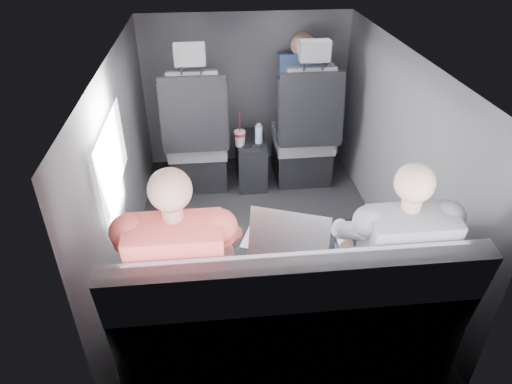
{
  "coord_description": "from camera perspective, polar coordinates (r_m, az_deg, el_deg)",
  "views": [
    {
      "loc": [
        -0.32,
        -2.61,
        2.09
      ],
      "look_at": [
        -0.05,
        -0.05,
        0.46
      ],
      "focal_mm": 32.0,
      "sensor_mm": 36.0,
      "label": 1
    }
  ],
  "objects": [
    {
      "name": "seatbelt",
      "position": [
        3.61,
        6.9,
        11.17
      ],
      "size": [
        0.35,
        0.11,
        0.59
      ],
      "primitive_type": "cube",
      "rotation": [
        -0.14,
        0.49,
        0.0
      ],
      "color": "black",
      "rests_on": "front_seat_right"
    },
    {
      "name": "front_seat_right",
      "position": [
        3.92,
        6.01,
        6.62
      ],
      "size": [
        0.52,
        0.58,
        1.26
      ],
      "color": "black",
      "rests_on": "floor"
    },
    {
      "name": "laptop_silver",
      "position": [
        2.35,
        3.56,
        -5.79
      ],
      "size": [
        0.46,
        0.47,
        0.28
      ],
      "color": "#B1B1B6",
      "rests_on": "rear_bench"
    },
    {
      "name": "front_seat_left",
      "position": [
        3.84,
        -7.34,
        6.0
      ],
      "size": [
        0.52,
        0.58,
        1.26
      ],
      "color": "black",
      "rests_on": "floor"
    },
    {
      "name": "passenger_rear_left",
      "position": [
        2.2,
        -9.23,
        -9.59
      ],
      "size": [
        0.51,
        0.62,
        1.23
      ],
      "color": "#302F34",
      "rests_on": "rear_bench"
    },
    {
      "name": "side_window",
      "position": [
        2.66,
        -17.51,
        4.19
      ],
      "size": [
        0.02,
        0.75,
        0.42
      ],
      "primitive_type": "cube",
      "color": "white",
      "rests_on": "panel_left"
    },
    {
      "name": "ceiling",
      "position": [
        2.73,
        1.03,
        16.66
      ],
      "size": [
        2.6,
        2.6,
        0.0
      ],
      "primitive_type": "plane",
      "rotation": [
        3.14,
        0.0,
        0.0
      ],
      "color": "#B2B2AD",
      "rests_on": "panel_back"
    },
    {
      "name": "laptop_black",
      "position": [
        2.5,
        15.41,
        -4.7
      ],
      "size": [
        0.33,
        0.3,
        0.23
      ],
      "color": "black",
      "rests_on": "passenger_rear_right"
    },
    {
      "name": "laptop_white",
      "position": [
        2.34,
        -8.43,
        -6.48
      ],
      "size": [
        0.33,
        0.32,
        0.24
      ],
      "color": "silver",
      "rests_on": "passenger_rear_left"
    },
    {
      "name": "passenger_rear_right",
      "position": [
        2.35,
        16.15,
        -7.88
      ],
      "size": [
        0.48,
        0.6,
        1.19
      ],
      "color": "navy",
      "rests_on": "rear_bench"
    },
    {
      "name": "center_console",
      "position": [
        3.98,
        -0.64,
        4.01
      ],
      "size": [
        0.24,
        0.48,
        0.41
      ],
      "color": "black",
      "rests_on": "floor"
    },
    {
      "name": "floor",
      "position": [
        3.36,
        0.81,
        -6.13
      ],
      "size": [
        2.6,
        2.6,
        0.0
      ],
      "primitive_type": "plane",
      "color": "black",
      "rests_on": "ground"
    },
    {
      "name": "water_bottle",
      "position": [
        3.78,
        0.34,
        7.19
      ],
      "size": [
        0.06,
        0.06,
        0.18
      ],
      "color": "#A9C4E4",
      "rests_on": "center_console"
    },
    {
      "name": "panel_front",
      "position": [
        4.17,
        -1.24,
        12.51
      ],
      "size": [
        1.8,
        0.02,
        1.35
      ],
      "primitive_type": "cube",
      "color": "#56565B",
      "rests_on": "floor"
    },
    {
      "name": "panel_left",
      "position": [
        3.02,
        -16.32,
        3.07
      ],
      "size": [
        0.02,
        2.6,
        1.35
      ],
      "primitive_type": "cube",
      "color": "#56565B",
      "rests_on": "floor"
    },
    {
      "name": "panel_back",
      "position": [
        1.95,
        5.52,
        -14.2
      ],
      "size": [
        1.8,
        0.02,
        1.35
      ],
      "primitive_type": "cube",
      "color": "#56565B",
      "rests_on": "floor"
    },
    {
      "name": "rear_bench",
      "position": [
        2.38,
        3.95,
        -16.17
      ],
      "size": [
        1.6,
        0.57,
        0.92
      ],
      "color": "slate",
      "rests_on": "floor"
    },
    {
      "name": "panel_right",
      "position": [
        3.21,
        17.14,
        4.69
      ],
      "size": [
        0.02,
        2.6,
        1.35
      ],
      "primitive_type": "cube",
      "color": "#56565B",
      "rests_on": "floor"
    },
    {
      "name": "soda_cup",
      "position": [
        3.75,
        -2.04,
        6.8
      ],
      "size": [
        0.09,
        0.09,
        0.29
      ],
      "color": "white",
      "rests_on": "center_console"
    },
    {
      "name": "passenger_front_right",
      "position": [
        4.02,
        5.57,
        12.7
      ],
      "size": [
        0.39,
        0.39,
        0.79
      ],
      "color": "navy",
      "rests_on": "front_seat_right"
    }
  ]
}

